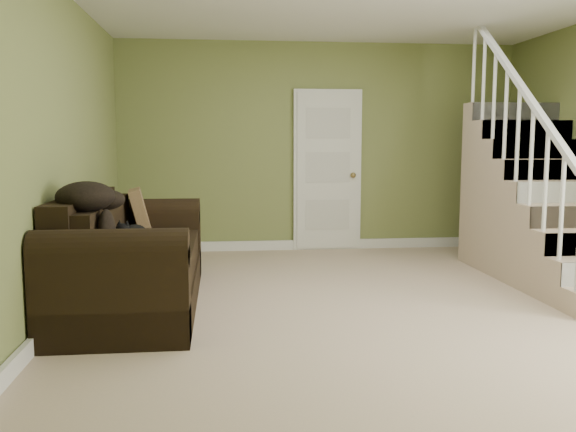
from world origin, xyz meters
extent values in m
cube|color=#C9AD91|center=(0.00, 0.00, 0.00)|extent=(5.00, 5.50, 0.01)
cube|color=olive|center=(0.00, 2.75, 1.30)|extent=(5.00, 0.04, 2.60)
cube|color=olive|center=(0.00, -2.75, 1.30)|extent=(5.00, 0.04, 2.60)
cube|color=olive|center=(-2.50, 0.00, 1.30)|extent=(0.04, 5.50, 2.60)
cube|color=white|center=(0.00, 2.72, 0.06)|extent=(5.00, 0.04, 0.12)
cube|color=white|center=(-2.47, 0.00, 0.06)|extent=(0.04, 5.50, 0.12)
cube|color=white|center=(0.10, 2.71, 1.01)|extent=(0.86, 0.05, 2.02)
cube|color=white|center=(0.10, 2.69, 1.00)|extent=(0.78, 0.04, 1.96)
sphere|color=olive|center=(0.42, 2.65, 0.95)|extent=(0.07, 0.07, 0.07)
cylinder|color=white|center=(1.55, -0.19, 0.85)|extent=(0.04, 0.04, 0.90)
cylinder|color=white|center=(1.55, 0.08, 1.05)|extent=(0.04, 0.04, 0.90)
cube|color=#C9AD91|center=(2.00, 0.35, 0.40)|extent=(1.00, 0.27, 0.80)
cylinder|color=white|center=(1.55, 0.35, 1.25)|extent=(0.04, 0.04, 0.90)
cube|color=#C9AD91|center=(2.00, 0.62, 0.50)|extent=(1.00, 0.27, 1.00)
cylinder|color=white|center=(1.55, 0.62, 1.45)|extent=(0.04, 0.04, 0.90)
cube|color=#C9AD91|center=(2.00, 0.89, 0.60)|extent=(1.00, 0.27, 1.20)
cylinder|color=white|center=(1.55, 0.89, 1.65)|extent=(0.04, 0.04, 0.90)
cube|color=#C9AD91|center=(2.00, 1.16, 0.70)|extent=(1.00, 0.27, 1.40)
cylinder|color=white|center=(1.55, 1.16, 1.85)|extent=(0.04, 0.04, 0.90)
cube|color=#C9AD91|center=(2.00, 1.43, 0.80)|extent=(1.00, 0.27, 1.60)
cylinder|color=white|center=(1.55, 1.43, 2.05)|extent=(0.04, 0.04, 0.90)
cube|color=#C9AD91|center=(2.00, 1.70, 0.90)|extent=(1.00, 0.27, 1.80)
cylinder|color=white|center=(1.55, 1.70, 2.25)|extent=(0.04, 0.04, 0.90)
cube|color=white|center=(1.55, 0.62, 1.90)|extent=(0.06, 2.46, 1.84)
cube|color=black|center=(-1.97, 0.23, 0.14)|extent=(1.03, 2.38, 0.27)
cube|color=black|center=(-1.86, 0.23, 0.39)|extent=(0.78, 1.79, 0.24)
cube|color=black|center=(-1.97, -0.83, 0.33)|extent=(1.03, 0.27, 0.67)
cube|color=black|center=(-1.97, 1.28, 0.33)|extent=(1.03, 0.27, 0.67)
cylinder|color=black|center=(-1.97, -0.83, 0.67)|extent=(1.03, 0.27, 0.27)
cylinder|color=black|center=(-1.97, 1.28, 0.67)|extent=(1.03, 0.27, 0.27)
cube|color=black|center=(-2.38, 0.23, 0.60)|extent=(0.22, 1.84, 0.68)
cube|color=black|center=(-2.21, 0.23, 0.69)|extent=(0.15, 1.77, 0.38)
cube|color=black|center=(-2.13, 1.30, 0.27)|extent=(0.51, 0.51, 0.54)
cylinder|color=silver|center=(-2.20, 1.25, 0.64)|extent=(0.06, 0.06, 0.20)
cylinder|color=blue|center=(-2.20, 1.25, 0.64)|extent=(0.07, 0.07, 0.05)
cylinder|color=white|center=(-2.20, 1.25, 0.76)|extent=(0.03, 0.03, 0.03)
cylinder|color=silver|center=(-2.07, 1.28, 0.64)|extent=(0.06, 0.06, 0.20)
cylinder|color=blue|center=(-2.07, 1.28, 0.64)|extent=(0.07, 0.07, 0.05)
cylinder|color=white|center=(-2.07, 1.28, 0.76)|extent=(0.03, 0.03, 0.03)
ellipsoid|color=black|center=(-1.97, 0.22, 0.60)|extent=(0.30, 0.38, 0.18)
ellipsoid|color=white|center=(-1.97, 0.14, 0.57)|extent=(0.15, 0.17, 0.09)
sphere|color=black|center=(-1.97, 0.04, 0.66)|extent=(0.16, 0.16, 0.12)
ellipsoid|color=white|center=(-1.97, -0.01, 0.64)|extent=(0.08, 0.07, 0.06)
cone|color=black|center=(-2.00, 0.05, 0.73)|extent=(0.06, 0.06, 0.05)
cone|color=black|center=(-1.93, 0.05, 0.73)|extent=(0.06, 0.06, 0.05)
cylinder|color=black|center=(-1.88, 0.35, 0.53)|extent=(0.06, 0.26, 0.03)
ellipsoid|color=gold|center=(-1.75, 0.05, 0.53)|extent=(0.16, 0.16, 0.05)
cube|color=#503820|center=(-2.01, 0.99, 0.71)|extent=(0.26, 0.45, 0.44)
ellipsoid|color=black|center=(-2.23, -0.29, 0.97)|extent=(0.46, 0.58, 0.23)
camera|label=1|loc=(-1.23, -4.90, 1.38)|focal=38.00mm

